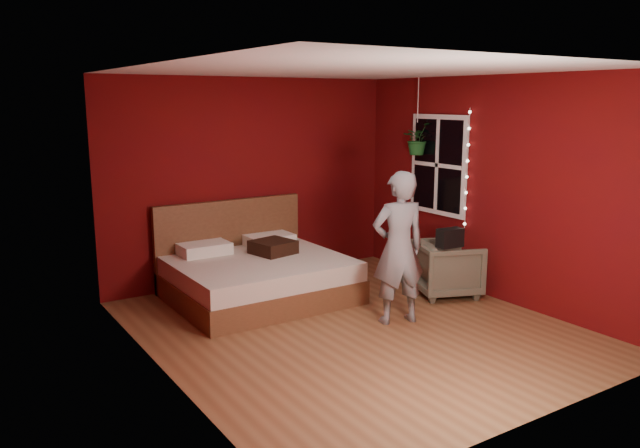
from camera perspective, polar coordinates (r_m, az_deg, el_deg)
The scene contains 10 objects.
floor at distance 6.54m, azimuth 3.11°, elevation -9.48°, with size 4.50×4.50×0.00m, color brown.
room_walls at distance 6.15m, azimuth 3.28°, elevation 5.31°, with size 4.04×4.54×2.62m.
window at distance 8.12m, azimuth 10.75°, elevation 5.32°, with size 0.05×0.97×1.27m.
fairy_lights at distance 7.73m, azimuth 13.31°, elevation 4.92°, with size 0.04×0.04×1.45m.
bed at distance 7.45m, azimuth -5.89°, elevation -4.63°, with size 1.97×1.67×1.08m.
person at distance 6.53m, azimuth 7.18°, elevation -2.19°, with size 0.59×0.39×1.61m, color slate.
armchair at distance 7.65m, azimuth 11.55°, elevation -4.00°, with size 0.70×0.72×0.66m, color #666550.
handbag at distance 7.29m, azimuth 11.80°, elevation -1.24°, with size 0.30×0.15×0.22m, color black.
throw_pillow at distance 7.55m, azimuth -4.32°, elevation -2.11°, with size 0.45×0.45×0.16m, color black.
hanging_plant at distance 8.24m, azimuth 8.85°, elevation 7.72°, with size 0.47×0.44×0.99m.
Camera 1 is at (-3.62, -4.93, 2.33)m, focal length 35.00 mm.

